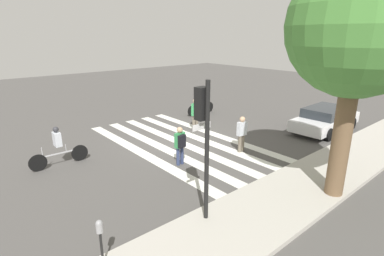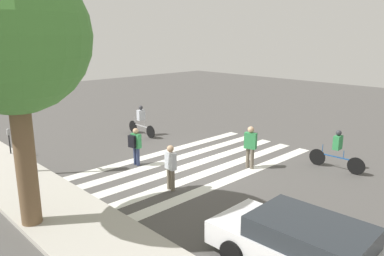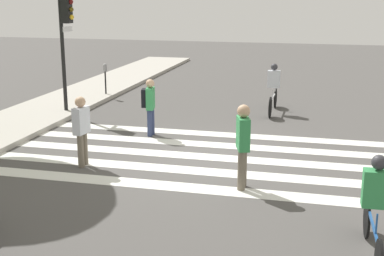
% 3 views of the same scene
% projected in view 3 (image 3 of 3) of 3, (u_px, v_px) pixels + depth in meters
% --- Properties ---
extents(ground_plane, '(60.00, 60.00, 0.00)m').
position_uv_depth(ground_plane, '(209.00, 157.00, 12.87)').
color(ground_plane, '#4C4947').
extents(crosswalk_stripes, '(4.78, 10.00, 0.01)m').
position_uv_depth(crosswalk_stripes, '(209.00, 157.00, 12.87)').
color(crosswalk_stripes, silver).
rests_on(crosswalk_stripes, ground_plane).
extents(traffic_light, '(0.60, 0.50, 3.95)m').
position_uv_depth(traffic_light, '(65.00, 28.00, 16.65)').
color(traffic_light, black).
rests_on(traffic_light, ground_plane).
extents(parking_meter, '(0.15, 0.15, 1.28)m').
position_uv_depth(parking_meter, '(105.00, 72.00, 19.87)').
color(parking_meter, black).
rests_on(parking_meter, ground_plane).
extents(pedestrian_adult_yellow_jacket, '(0.52, 0.35, 1.73)m').
position_uv_depth(pedestrian_adult_yellow_jacket, '(243.00, 142.00, 10.60)').
color(pedestrian_adult_yellow_jacket, '#6B6051').
rests_on(pedestrian_adult_yellow_jacket, ground_plane).
extents(pedestrian_adult_tall_backpack, '(0.47, 0.25, 1.61)m').
position_uv_depth(pedestrian_adult_tall_backpack, '(82.00, 127.00, 12.00)').
color(pedestrian_adult_tall_backpack, '#6B6051').
rests_on(pedestrian_adult_tall_backpack, ground_plane).
extents(pedestrian_child_with_backpack, '(0.46, 0.41, 1.57)m').
position_uv_depth(pedestrian_child_with_backpack, '(149.00, 103.00, 14.61)').
color(pedestrian_child_with_backpack, navy).
rests_on(pedestrian_child_with_backpack, ground_plane).
extents(cyclist_far_lane, '(2.26, 0.40, 1.62)m').
position_uv_depth(cyclist_far_lane, '(274.00, 87.00, 17.39)').
color(cyclist_far_lane, black).
rests_on(cyclist_far_lane, ground_plane).
extents(cyclist_mid_street, '(2.27, 0.41, 1.63)m').
position_uv_depth(cyclist_mid_street, '(375.00, 205.00, 7.73)').
color(cyclist_mid_street, black).
rests_on(cyclist_mid_street, ground_plane).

